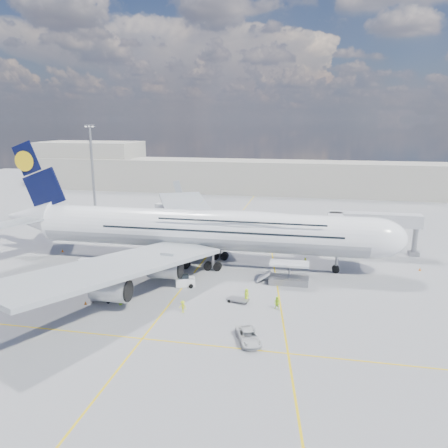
% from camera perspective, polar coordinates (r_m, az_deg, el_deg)
% --- Properties ---
extents(ground, '(300.00, 300.00, 0.00)m').
position_cam_1_polar(ground, '(74.91, -4.90, -7.58)').
color(ground, gray).
rests_on(ground, ground).
extents(taxi_line_main, '(0.25, 220.00, 0.01)m').
position_cam_1_polar(taxi_line_main, '(74.91, -4.90, -7.57)').
color(taxi_line_main, yellow).
rests_on(taxi_line_main, ground).
extents(taxi_line_cross, '(120.00, 0.25, 0.01)m').
position_cam_1_polar(taxi_line_cross, '(57.71, -10.62, -14.50)').
color(taxi_line_cross, yellow).
rests_on(taxi_line_cross, ground).
extents(taxi_line_diag, '(14.16, 99.06, 0.01)m').
position_cam_1_polar(taxi_line_diag, '(81.78, 6.60, -5.78)').
color(taxi_line_diag, yellow).
rests_on(taxi_line_diag, ground).
extents(airliner, '(77.26, 79.15, 23.71)m').
position_cam_1_polar(airliner, '(81.97, -2.88, -0.65)').
color(airliner, white).
rests_on(airliner, ground).
extents(jet_bridge, '(18.80, 12.10, 8.50)m').
position_cam_1_polar(jet_bridge, '(90.73, 17.32, 0.13)').
color(jet_bridge, '#B7B7BC').
rests_on(jet_bridge, ground).
extents(cargo_loader, '(8.53, 3.20, 3.67)m').
position_cam_1_polar(cargo_loader, '(74.52, 8.32, -6.76)').
color(cargo_loader, silver).
rests_on(cargo_loader, ground).
extents(light_mast, '(3.00, 0.70, 25.50)m').
position_cam_1_polar(light_mast, '(127.79, -16.80, 6.78)').
color(light_mast, gray).
rests_on(light_mast, ground).
extents(terminal, '(180.00, 16.00, 12.00)m').
position_cam_1_polar(terminal, '(164.57, 4.35, 6.17)').
color(terminal, '#B2AD9E').
rests_on(terminal, ground).
extents(hangar, '(40.00, 22.00, 18.00)m').
position_cam_1_polar(hangar, '(190.55, -17.00, 7.53)').
color(hangar, '#B2AD9E').
rests_on(hangar, ground).
extents(tree_line, '(160.00, 6.00, 8.00)m').
position_cam_1_polar(tree_line, '(209.23, 16.93, 6.64)').
color(tree_line, '#193814').
rests_on(tree_line, ground).
extents(dolly_row_a, '(3.12, 2.23, 0.41)m').
position_cam_1_polar(dolly_row_a, '(75.02, -26.66, -8.74)').
color(dolly_row_a, gray).
rests_on(dolly_row_a, ground).
extents(dolly_row_b, '(3.31, 1.82, 2.07)m').
position_cam_1_polar(dolly_row_b, '(76.07, -13.24, -6.67)').
color(dolly_row_b, gray).
rests_on(dolly_row_b, ground).
extents(dolly_row_c, '(3.41, 2.20, 0.46)m').
position_cam_1_polar(dolly_row_c, '(69.64, -15.60, -9.41)').
color(dolly_row_c, gray).
rests_on(dolly_row_c, ground).
extents(dolly_back, '(3.46, 1.87, 2.18)m').
position_cam_1_polar(dolly_back, '(83.60, -17.57, -5.06)').
color(dolly_back, gray).
rests_on(dolly_back, ground).
extents(dolly_nose_far, '(3.48, 2.36, 0.47)m').
position_cam_1_polar(dolly_nose_far, '(67.02, 1.84, -9.81)').
color(dolly_nose_far, gray).
rests_on(dolly_nose_far, ground).
extents(dolly_nose_near, '(3.06, 1.82, 0.43)m').
position_cam_1_polar(dolly_nose_near, '(77.71, -5.11, -6.53)').
color(dolly_nose_near, gray).
rests_on(dolly_nose_near, ground).
extents(baggage_tug, '(3.45, 2.46, 1.96)m').
position_cam_1_polar(baggage_tug, '(72.79, -5.07, -7.49)').
color(baggage_tug, silver).
rests_on(baggage_tug, ground).
extents(catering_truck_inner, '(6.21, 3.49, 3.49)m').
position_cam_1_polar(catering_truck_inner, '(100.17, -2.68, -1.11)').
color(catering_truck_inner, gray).
rests_on(catering_truck_inner, ground).
extents(catering_truck_outer, '(6.22, 3.29, 3.52)m').
position_cam_1_polar(catering_truck_outer, '(125.51, -7.71, 1.77)').
color(catering_truck_outer, gray).
rests_on(catering_truck_outer, ground).
extents(service_van, '(4.24, 5.87, 1.48)m').
position_cam_1_polar(service_van, '(55.75, 3.19, -14.47)').
color(service_van, silver).
rests_on(service_van, ground).
extents(crew_nose, '(0.81, 0.61, 2.00)m').
position_cam_1_polar(crew_nose, '(82.43, 10.57, -5.03)').
color(crew_nose, '#D7EC18').
rests_on(crew_nose, ground).
extents(crew_loader, '(1.20, 1.10, 1.99)m').
position_cam_1_polar(crew_loader, '(64.59, 6.95, -10.22)').
color(crew_loader, '#B3F019').
rests_on(crew_loader, ground).
extents(crew_wing, '(0.77, 1.23, 1.95)m').
position_cam_1_polar(crew_wing, '(67.48, -13.41, -9.46)').
color(crew_wing, '#8EE117').
rests_on(crew_wing, ground).
extents(crew_van, '(1.17, 1.09, 2.00)m').
position_cam_1_polar(crew_van, '(66.97, 2.96, -9.25)').
color(crew_van, '#C8F71A').
rests_on(crew_van, ground).
extents(crew_tug, '(1.28, 0.92, 1.79)m').
position_cam_1_polar(crew_tug, '(63.54, -5.41, -10.70)').
color(crew_tug, '#EFFF1A').
rests_on(crew_tug, ground).
extents(cone_nose, '(0.46, 0.46, 0.59)m').
position_cam_1_polar(cone_nose, '(87.66, 24.22, -5.39)').
color(cone_nose, orange).
rests_on(cone_nose, ground).
extents(cone_wing_left_inner, '(0.38, 0.38, 0.49)m').
position_cam_1_polar(cone_wing_left_inner, '(105.01, -3.20, -1.22)').
color(cone_wing_left_inner, orange).
rests_on(cone_wing_left_inner, ground).
extents(cone_wing_left_outer, '(0.48, 0.48, 0.61)m').
position_cam_1_polar(cone_wing_left_outer, '(113.34, -7.01, -0.17)').
color(cone_wing_left_outer, orange).
rests_on(cone_wing_left_outer, ground).
extents(cone_wing_right_inner, '(0.42, 0.42, 0.53)m').
position_cam_1_polar(cone_wing_right_inner, '(69.23, -17.63, -9.79)').
color(cone_wing_right_inner, orange).
rests_on(cone_wing_right_inner, ground).
extents(cone_wing_right_outer, '(0.45, 0.45, 0.58)m').
position_cam_1_polar(cone_wing_right_outer, '(71.69, -24.32, -9.54)').
color(cone_wing_right_outer, orange).
rests_on(cone_wing_right_outer, ground).
extents(cone_tail, '(0.48, 0.48, 0.61)m').
position_cam_1_polar(cone_tail, '(96.97, -20.35, -3.28)').
color(cone_tail, orange).
rests_on(cone_tail, ground).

